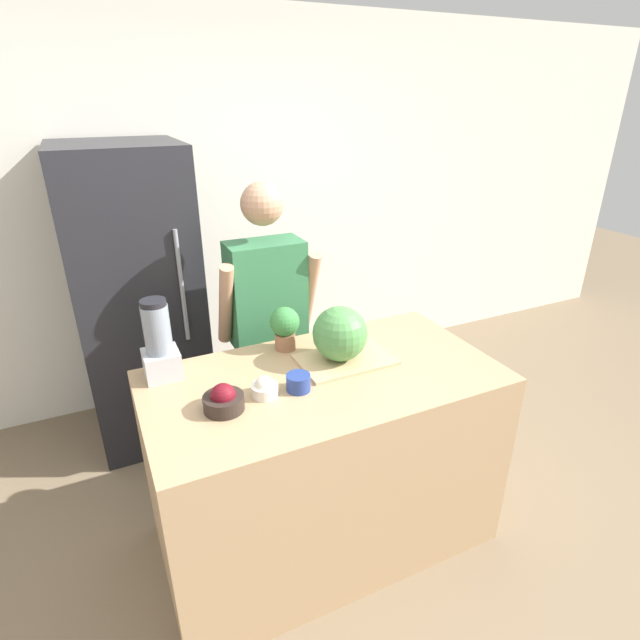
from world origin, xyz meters
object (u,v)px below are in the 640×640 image
Objects in this scene: bowl_cream at (265,388)px; bowl_small_blue at (298,382)px; watermelon at (340,334)px; potted_plant at (285,326)px; bowl_cherries at (224,400)px; blender at (159,345)px; refrigerator at (139,300)px; person at (268,331)px.

bowl_cream reaches higher than bowl_small_blue.
potted_plant is at bearing 129.10° from watermelon.
potted_plant reaches higher than bowl_cream.
bowl_cream is 0.14m from bowl_small_blue.
bowl_cherries is at bearing -179.07° from bowl_small_blue.
watermelon is 1.18× the size of potted_plant.
bowl_cherries is at bearing -171.38° from bowl_cream.
refrigerator is at bearing 89.01° from blender.
potted_plant is (-0.18, 0.22, -0.02)m from watermelon.
bowl_cherries is 0.56m from potted_plant.
watermelon is 2.49× the size of bowl_small_blue.
refrigerator is 0.89m from person.
refrigerator is at bearing 132.63° from person.
blender reaches higher than bowl_cream.
refrigerator reaches higher than blender.
refrigerator is 1.45m from watermelon.
blender is at bearing -148.74° from person.
bowl_small_blue is (-0.27, -0.15, -0.10)m from watermelon.
refrigerator is 1.09× the size of person.
bowl_small_blue is 0.39m from potted_plant.
blender is (-0.49, 0.36, 0.12)m from bowl_small_blue.
person is 0.41m from potted_plant.
refrigerator reaches higher than potted_plant.
bowl_cream is (-0.41, -0.13, -0.10)m from watermelon.
blender is (-0.17, 0.36, 0.11)m from bowl_cherries.
potted_plant is (0.23, 0.35, 0.08)m from bowl_cream.
refrigerator reaches higher than bowl_cream.
refrigerator is 5.10× the size of blender.
bowl_small_blue is at bearing -100.01° from person.
person is at bearing 69.22° from bowl_cream.
bowl_small_blue is at bearing -8.80° from bowl_cream.
person reaches higher than blender.
person is 7.85× the size of potted_plant.
refrigerator is at bearing 108.80° from bowl_small_blue.
person is 0.64m from watermelon.
bowl_cherries reaches higher than bowl_small_blue.
refrigerator reaches higher than bowl_small_blue.
bowl_cream is at bearing -110.78° from person.
refrigerator is at bearing 96.29° from bowl_cherries.
watermelon is 1.57× the size of bowl_cherries.
refrigerator is 1.41m from bowl_cream.
person is 0.75m from bowl_small_blue.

